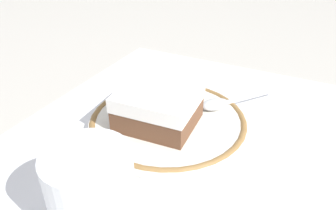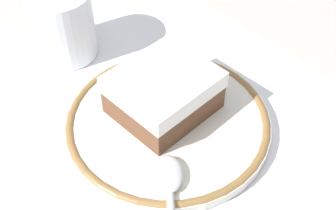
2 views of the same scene
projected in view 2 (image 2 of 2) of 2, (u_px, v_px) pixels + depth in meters
ground_plane at (149, 126)px, 0.45m from camera, size 2.40×2.40×0.00m
placemat at (149, 125)px, 0.45m from camera, size 0.46×0.37×0.00m
plate at (168, 122)px, 0.45m from camera, size 0.20×0.20×0.01m
cake_slice at (165, 93)px, 0.44m from camera, size 0.09×0.10×0.04m
spoon at (170, 191)px, 0.38m from camera, size 0.11×0.09×0.01m
cup at (63, 27)px, 0.50m from camera, size 0.07×0.07×0.08m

